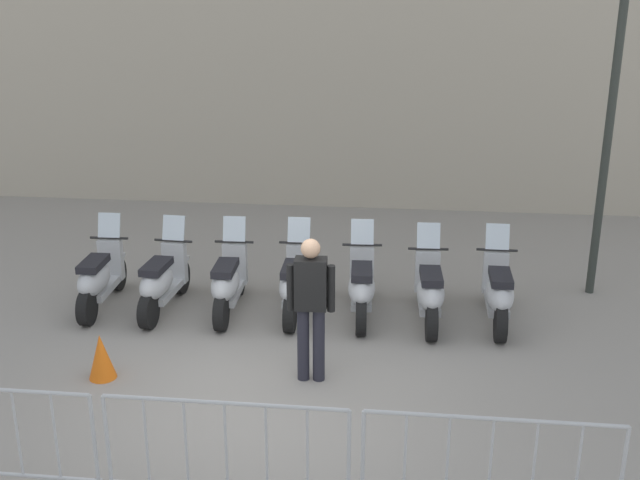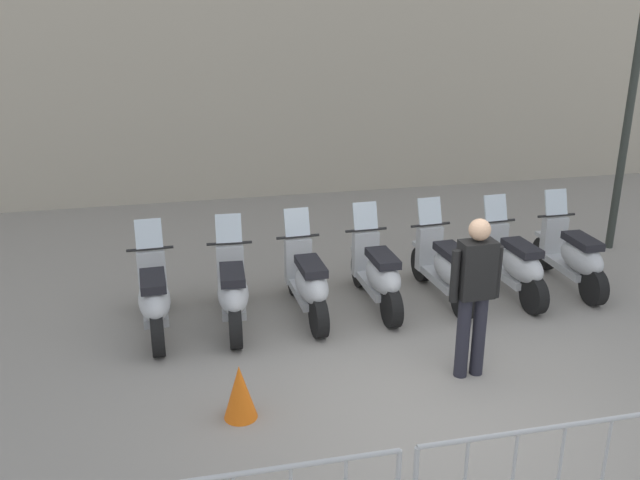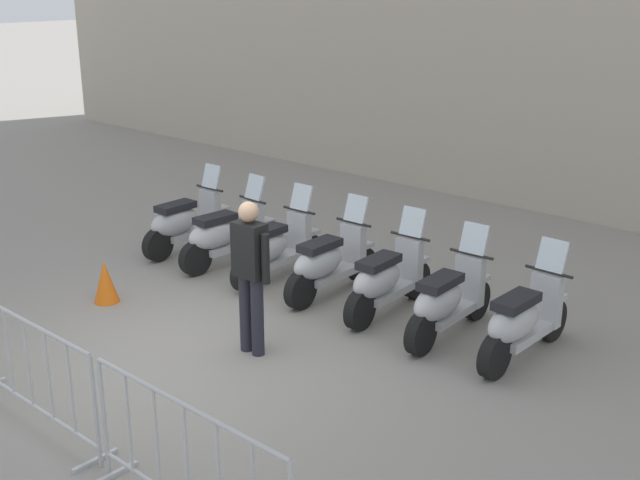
# 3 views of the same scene
# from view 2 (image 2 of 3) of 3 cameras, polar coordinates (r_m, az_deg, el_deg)

# --- Properties ---
(ground_plane) EXTENTS (120.00, 120.00, 0.00)m
(ground_plane) POSITION_cam_2_polar(r_m,az_deg,el_deg) (6.98, 10.58, -13.50)
(ground_plane) COLOR gray
(motorcycle_0) EXTENTS (0.56, 1.72, 1.24)m
(motorcycle_0) POSITION_cam_2_polar(r_m,az_deg,el_deg) (8.24, -13.62, -4.71)
(motorcycle_0) COLOR black
(motorcycle_0) RESTS_ON ground
(motorcycle_1) EXTENTS (0.56, 1.73, 1.24)m
(motorcycle_1) POSITION_cam_2_polar(r_m,az_deg,el_deg) (8.25, -7.29, -4.26)
(motorcycle_1) COLOR black
(motorcycle_1) RESTS_ON ground
(motorcycle_2) EXTENTS (0.56, 1.72, 1.24)m
(motorcycle_2) POSITION_cam_2_polar(r_m,az_deg,el_deg) (8.42, -1.03, -3.58)
(motorcycle_2) COLOR black
(motorcycle_2) RESTS_ON ground
(motorcycle_3) EXTENTS (0.56, 1.72, 1.24)m
(motorcycle_3) POSITION_cam_2_polar(r_m,az_deg,el_deg) (8.69, 4.82, -2.88)
(motorcycle_3) COLOR black
(motorcycle_3) RESTS_ON ground
(motorcycle_4) EXTENTS (0.56, 1.73, 1.24)m
(motorcycle_4) POSITION_cam_2_polar(r_m,az_deg,el_deg) (9.00, 10.40, -2.31)
(motorcycle_4) COLOR black
(motorcycle_4) RESTS_ON ground
(motorcycle_5) EXTENTS (0.56, 1.72, 1.24)m
(motorcycle_5) POSITION_cam_2_polar(r_m,az_deg,el_deg) (9.34, 15.76, -1.94)
(motorcycle_5) COLOR black
(motorcycle_5) RESTS_ON ground
(motorcycle_6) EXTENTS (0.56, 1.72, 1.24)m
(motorcycle_6) POSITION_cam_2_polar(r_m,az_deg,el_deg) (9.84, 20.29, -1.32)
(motorcycle_6) COLOR black
(motorcycle_6) RESTS_ON ground
(street_lamp) EXTENTS (0.36, 0.36, 5.12)m
(street_lamp) POSITION_cam_2_polar(r_m,az_deg,el_deg) (11.20, 25.07, 14.68)
(street_lamp) COLOR #2D332D
(street_lamp) RESTS_ON ground
(officer_near_row_end) EXTENTS (0.55, 0.23, 1.73)m
(officer_near_row_end) POSITION_cam_2_polar(r_m,az_deg,el_deg) (7.11, 12.75, -4.03)
(officer_near_row_end) COLOR #23232D
(officer_near_row_end) RESTS_ON ground
(traffic_cone) EXTENTS (0.32, 0.32, 0.55)m
(traffic_cone) POSITION_cam_2_polar(r_m,az_deg,el_deg) (6.63, -6.68, -12.44)
(traffic_cone) COLOR orange
(traffic_cone) RESTS_ON ground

